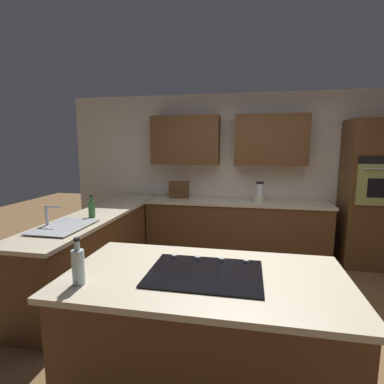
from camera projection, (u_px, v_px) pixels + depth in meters
name	position (u px, v px, depth m)	size (l,w,h in m)	color
ground_plane	(237.00, 314.00, 3.12)	(14.00, 14.00, 0.00)	brown
wall_back	(240.00, 165.00, 4.90)	(6.00, 0.44, 2.60)	silver
lower_cabinets_back	(236.00, 230.00, 4.75)	(2.80, 0.60, 0.86)	brown
countertop_back	(236.00, 202.00, 4.68)	(2.84, 0.64, 0.04)	beige
lower_cabinets_side	(101.00, 247.00, 3.93)	(0.60, 2.90, 0.86)	brown
countertop_side	(99.00, 214.00, 3.86)	(0.64, 2.94, 0.04)	beige
island_base	(205.00, 338.00, 2.07)	(1.81, 0.94, 0.86)	brown
island_top	(205.00, 277.00, 2.00)	(1.89, 1.02, 0.04)	beige
wall_oven	(373.00, 194.00, 4.28)	(0.80, 0.66, 2.13)	brown
sink_unit	(64.00, 226.00, 3.13)	(0.46, 0.70, 0.23)	#515456
cooktop	(205.00, 273.00, 2.00)	(0.76, 0.56, 0.03)	black
blender	(259.00, 194.00, 4.54)	(0.15, 0.15, 0.32)	beige
spice_rack	(179.00, 190.00, 4.91)	(0.32, 0.11, 0.28)	brown
dish_soap_bottle	(92.00, 208.00, 3.58)	(0.08, 0.08, 0.28)	#336B38
oil_bottle	(78.00, 266.00, 1.84)	(0.08, 0.08, 0.30)	silver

